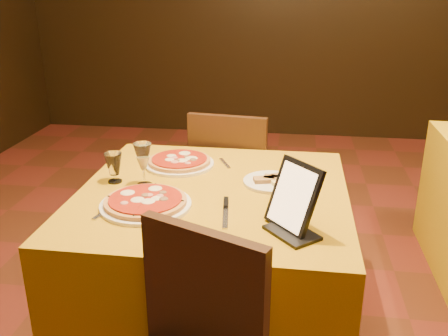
# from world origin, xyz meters

# --- Properties ---
(main_table) EXTENTS (1.10, 1.10, 0.75)m
(main_table) POSITION_xyz_m (-0.56, 0.16, 0.38)
(main_table) COLOR #B2820B
(main_table) RESTS_ON floor
(chair_main_far) EXTENTS (0.41, 0.41, 0.91)m
(chair_main_far) POSITION_xyz_m (-0.56, 0.95, 0.46)
(chair_main_far) COLOR black
(chair_main_far) RESTS_ON floor
(pizza_near) EXTENTS (0.35, 0.35, 0.03)m
(pizza_near) POSITION_xyz_m (-0.78, -0.02, 0.77)
(pizza_near) COLOR white
(pizza_near) RESTS_ON main_table
(pizza_far) EXTENTS (0.32, 0.32, 0.03)m
(pizza_far) POSITION_xyz_m (-0.76, 0.44, 0.77)
(pizza_far) COLOR white
(pizza_far) RESTS_ON main_table
(cutlet_dish) EXTENTS (0.24, 0.24, 0.03)m
(cutlet_dish) POSITION_xyz_m (-0.32, 0.28, 0.76)
(cutlet_dish) COLOR white
(cutlet_dish) RESTS_ON main_table
(wine_glass) EXTENTS (0.11, 0.11, 0.19)m
(wine_glass) POSITION_xyz_m (-0.85, 0.18, 0.84)
(wine_glass) COLOR #D4D97B
(wine_glass) RESTS_ON main_table
(water_glass) EXTENTS (0.08, 0.08, 0.13)m
(water_glass) POSITION_xyz_m (-0.99, 0.20, 0.81)
(water_glass) COLOR silver
(water_glass) RESTS_ON main_table
(tablet) EXTENTS (0.21, 0.21, 0.24)m
(tablet) POSITION_xyz_m (-0.23, -0.12, 0.87)
(tablet) COLOR black
(tablet) RESTS_ON main_table
(knife) EXTENTS (0.05, 0.24, 0.01)m
(knife) POSITION_xyz_m (-0.47, -0.05, 0.75)
(knife) COLOR #AFAFB6
(knife) RESTS_ON main_table
(fork_near) EXTENTS (0.05, 0.15, 0.01)m
(fork_near) POSITION_xyz_m (-0.92, -0.09, 0.75)
(fork_near) COLOR silver
(fork_near) RESTS_ON main_table
(fork_far) EXTENTS (0.07, 0.13, 0.01)m
(fork_far) POSITION_xyz_m (-0.55, 0.48, 0.75)
(fork_far) COLOR #BABAC1
(fork_far) RESTS_ON main_table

